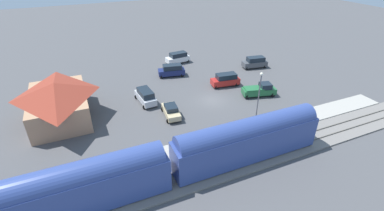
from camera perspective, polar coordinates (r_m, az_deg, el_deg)
The scene contains 14 objects.
ground_plane at distance 44.33m, azimuth 4.17°, elevation 1.07°, with size 200.00×200.00×0.00m, color #4C4C4F.
railway_track at distance 34.61m, azimuth 15.00°, elevation -9.03°, with size 4.80×70.00×0.30m.
platform at distance 37.06m, azimuth 11.32°, elevation -5.53°, with size 3.20×46.00×0.30m.
station_building at distance 42.56m, azimuth -25.81°, elevation 0.98°, with size 12.28×8.15×5.44m.
pedestrian_on_platform at distance 36.35m, azimuth 12.35°, elevation -4.26°, with size 0.36×0.36×1.71m.
pedestrian_waiting_far at distance 40.88m, azimuth 19.51°, elevation -1.30°, with size 0.36×0.36×1.71m.
suv_red at distance 48.93m, azimuth 6.91°, elevation 5.31°, with size 2.53×5.10×2.22m.
sedan_tan at distance 39.78m, azimuth -4.33°, elevation -1.08°, with size 4.66×2.60×1.74m.
suv_charcoal at distance 57.82m, azimuth 12.80°, elevation 8.67°, with size 2.73×5.15×2.22m.
suv_silver at distance 43.62m, azimuth -9.53°, elevation 1.92°, with size 5.05×2.72×2.22m.
suv_navy at distance 52.63m, azimuth -4.19°, elevation 7.24°, with size 2.88×5.19×2.22m.
suv_white at distance 59.03m, azimuth -2.93°, elevation 9.81°, with size 2.48×5.09×2.22m.
pickup_green at distance 46.52m, azimuth 13.72°, elevation 3.13°, with size 3.20×5.71×2.14m.
light_pole_near_platform at distance 38.56m, azimuth 13.70°, elevation 3.13°, with size 0.44×0.44×7.01m.
Camera 1 is at (-34.26, 18.55, 21.14)m, focal length 25.96 mm.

